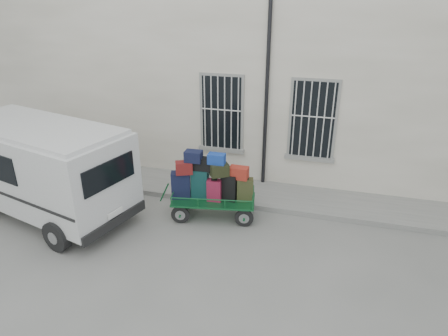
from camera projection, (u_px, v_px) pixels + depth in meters
ground at (205, 230)px, 10.21m from camera, size 80.00×80.00×0.00m
building at (253, 73)px, 13.84m from camera, size 24.00×5.15×6.00m
sidewalk at (228, 190)px, 12.12m from camera, size 24.00×1.70×0.15m
luggage_cart at (211, 185)px, 10.42m from camera, size 2.60×1.34×1.89m
van at (41, 165)px, 10.42m from camera, size 5.39×3.31×2.54m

